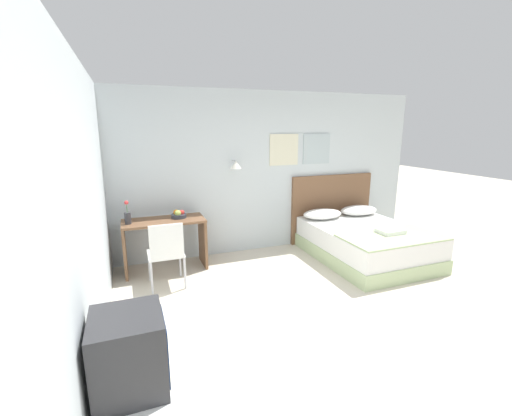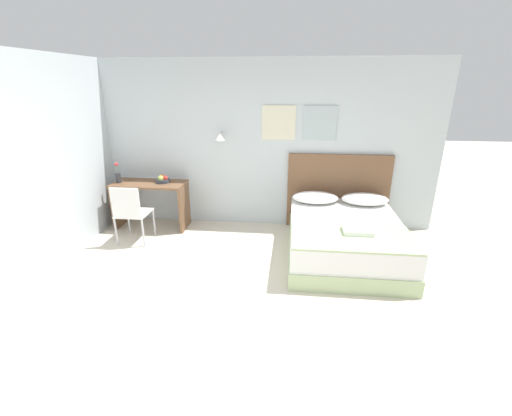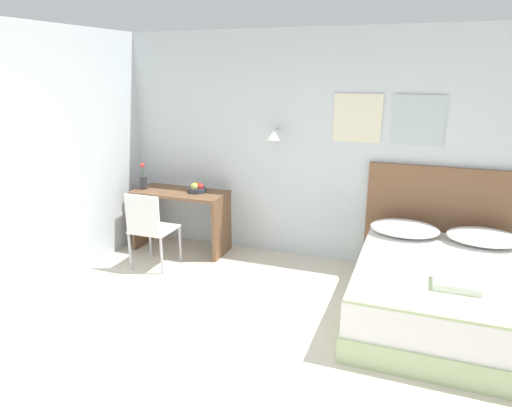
# 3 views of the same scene
# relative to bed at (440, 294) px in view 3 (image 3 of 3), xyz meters

# --- Properties ---
(ground_plane) EXTENTS (24.00, 24.00, 0.00)m
(ground_plane) POSITION_rel_bed_xyz_m (-1.34, -1.55, -0.26)
(ground_plane) COLOR beige
(wall_back) EXTENTS (5.74, 0.31, 2.65)m
(wall_back) POSITION_rel_bed_xyz_m (-1.33, 1.07, 1.07)
(wall_back) COLOR silver
(wall_back) RESTS_ON ground_plane
(bed) EXTENTS (1.51, 1.96, 0.52)m
(bed) POSITION_rel_bed_xyz_m (0.00, 0.00, 0.00)
(bed) COLOR #B2C693
(bed) RESTS_ON ground_plane
(headboard) EXTENTS (1.63, 0.06, 1.23)m
(headboard) POSITION_rel_bed_xyz_m (0.00, 1.01, 0.35)
(headboard) COLOR brown
(headboard) RESTS_ON ground_plane
(pillow_left) EXTENTS (0.71, 0.45, 0.16)m
(pillow_left) POSITION_rel_bed_xyz_m (-0.38, 0.71, 0.34)
(pillow_left) COLOR white
(pillow_left) RESTS_ON bed
(pillow_right) EXTENTS (0.71, 0.45, 0.16)m
(pillow_right) POSITION_rel_bed_xyz_m (0.38, 0.71, 0.34)
(pillow_right) COLOR white
(pillow_right) RESTS_ON bed
(throw_blanket) EXTENTS (1.47, 0.79, 0.02)m
(throw_blanket) POSITION_rel_bed_xyz_m (0.00, -0.57, 0.28)
(throw_blanket) COLOR #B2C693
(throw_blanket) RESTS_ON bed
(folded_towel_near_foot) EXTENTS (0.36, 0.28, 0.06)m
(folded_towel_near_foot) POSITION_rel_bed_xyz_m (0.08, -0.43, 0.32)
(folded_towel_near_foot) COLOR white
(folded_towel_near_foot) RESTS_ON throw_blanket
(desk) EXTENTS (1.16, 0.53, 0.77)m
(desk) POSITION_rel_bed_xyz_m (-3.05, 0.70, 0.27)
(desk) COLOR brown
(desk) RESTS_ON ground_plane
(desk_chair) EXTENTS (0.46, 0.46, 0.90)m
(desk_chair) POSITION_rel_bed_xyz_m (-3.10, 0.06, 0.27)
(desk_chair) COLOR white
(desk_chair) RESTS_ON ground_plane
(fruit_bowl) EXTENTS (0.22, 0.22, 0.12)m
(fruit_bowl) POSITION_rel_bed_xyz_m (-2.83, 0.74, 0.55)
(fruit_bowl) COLOR #333842
(fruit_bowl) RESTS_ON desk
(flower_vase) EXTENTS (0.09, 0.09, 0.33)m
(flower_vase) POSITION_rel_bed_xyz_m (-3.53, 0.65, 0.62)
(flower_vase) COLOR #333338
(flower_vase) RESTS_ON desk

